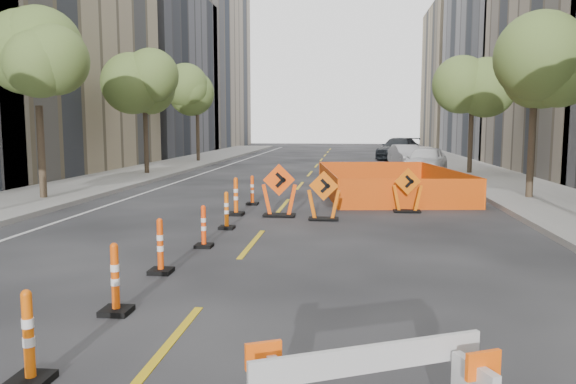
# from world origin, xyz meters

# --- Properties ---
(ground_plane) EXTENTS (140.00, 140.00, 0.00)m
(ground_plane) POSITION_xyz_m (0.00, 0.00, 0.00)
(ground_plane) COLOR black
(sidewalk_left) EXTENTS (4.00, 90.00, 0.15)m
(sidewalk_left) POSITION_xyz_m (-9.00, 12.00, 0.07)
(sidewalk_left) COLOR gray
(sidewalk_left) RESTS_ON ground
(sidewalk_right) EXTENTS (4.00, 90.00, 0.15)m
(sidewalk_right) POSITION_xyz_m (9.00, 12.00, 0.07)
(sidewalk_right) COLOR gray
(sidewalk_right) RESTS_ON ground
(bld_left_d) EXTENTS (12.00, 16.00, 14.00)m
(bld_left_d) POSITION_xyz_m (-17.00, 39.20, 7.00)
(bld_left_d) COLOR #4C4C51
(bld_left_d) RESTS_ON ground
(bld_left_e) EXTENTS (12.00, 20.00, 20.00)m
(bld_left_e) POSITION_xyz_m (-17.00, 55.60, 10.00)
(bld_left_e) COLOR gray
(bld_left_e) RESTS_ON ground
(bld_right_d) EXTENTS (12.00, 18.00, 20.00)m
(bld_right_d) POSITION_xyz_m (17.00, 40.20, 10.00)
(bld_right_d) COLOR gray
(bld_right_d) RESTS_ON ground
(bld_right_e) EXTENTS (12.00, 14.00, 16.00)m
(bld_right_e) POSITION_xyz_m (17.00, 58.60, 8.00)
(bld_right_e) COLOR tan
(bld_right_e) RESTS_ON ground
(tree_l_b) EXTENTS (2.80, 2.80, 5.95)m
(tree_l_b) POSITION_xyz_m (-8.40, 10.00, 4.53)
(tree_l_b) COLOR #382B1E
(tree_l_b) RESTS_ON ground
(tree_l_c) EXTENTS (2.80, 2.80, 5.95)m
(tree_l_c) POSITION_xyz_m (-8.40, 20.00, 4.53)
(tree_l_c) COLOR #382B1E
(tree_l_c) RESTS_ON ground
(tree_l_d) EXTENTS (2.80, 2.80, 5.95)m
(tree_l_d) POSITION_xyz_m (-8.40, 30.00, 4.53)
(tree_l_d) COLOR #382B1E
(tree_l_d) RESTS_ON ground
(tree_r_b) EXTENTS (2.80, 2.80, 5.95)m
(tree_r_b) POSITION_xyz_m (8.40, 12.00, 4.53)
(tree_r_b) COLOR #382B1E
(tree_r_b) RESTS_ON ground
(tree_r_c) EXTENTS (2.80, 2.80, 5.95)m
(tree_r_c) POSITION_xyz_m (8.40, 22.00, 4.53)
(tree_r_c) COLOR #382B1E
(tree_r_c) RESTS_ON ground
(channelizer_1) EXTENTS (0.40, 0.40, 1.01)m
(channelizer_1) POSITION_xyz_m (-1.09, -3.05, 0.50)
(channelizer_1) COLOR #D65509
(channelizer_1) RESTS_ON ground
(channelizer_2) EXTENTS (0.40, 0.40, 1.03)m
(channelizer_2) POSITION_xyz_m (-1.10, -0.87, 0.51)
(channelizer_2) COLOR #D94909
(channelizer_2) RESTS_ON ground
(channelizer_3) EXTENTS (0.40, 0.40, 1.01)m
(channelizer_3) POSITION_xyz_m (-1.20, 1.31, 0.50)
(channelizer_3) COLOR #DB4209
(channelizer_3) RESTS_ON ground
(channelizer_4) EXTENTS (0.37, 0.37, 0.93)m
(channelizer_4) POSITION_xyz_m (-0.98, 3.49, 0.47)
(channelizer_4) COLOR #FF400A
(channelizer_4) RESTS_ON ground
(channelizer_5) EXTENTS (0.38, 0.38, 0.97)m
(channelizer_5) POSITION_xyz_m (-0.96, 5.67, 0.48)
(channelizer_5) COLOR #EA6009
(channelizer_5) RESTS_ON ground
(channelizer_6) EXTENTS (0.44, 0.44, 1.12)m
(channelizer_6) POSITION_xyz_m (-1.16, 7.84, 0.56)
(channelizer_6) COLOR #F1560A
(channelizer_6) RESTS_ON ground
(channelizer_7) EXTENTS (0.39, 0.39, 0.98)m
(channelizer_7) POSITION_xyz_m (-1.06, 10.02, 0.49)
(channelizer_7) COLOR #F8490A
(channelizer_7) RESTS_ON ground
(chevron_sign_left) EXTENTS (1.15, 0.85, 1.54)m
(chevron_sign_left) POSITION_xyz_m (0.14, 7.75, 0.77)
(chevron_sign_left) COLOR #FF4C0A
(chevron_sign_left) RESTS_ON ground
(chevron_sign_center) EXTENTS (1.00, 0.70, 1.39)m
(chevron_sign_center) POSITION_xyz_m (1.45, 7.28, 0.69)
(chevron_sign_center) COLOR #DA5909
(chevron_sign_center) RESTS_ON ground
(chevron_sign_right) EXTENTS (1.00, 0.71, 1.36)m
(chevron_sign_right) POSITION_xyz_m (3.91, 8.96, 0.68)
(chevron_sign_right) COLOR #E25D09
(chevron_sign_right) RESTS_ON ground
(safety_fence) EXTENTS (5.58, 8.38, 0.98)m
(safety_fence) POSITION_xyz_m (3.60, 13.37, 0.49)
(safety_fence) COLOR orange
(safety_fence) RESTS_ON ground
(parked_car_near) EXTENTS (3.04, 4.86, 1.54)m
(parked_car_near) POSITION_xyz_m (6.10, 21.56, 0.77)
(parked_car_near) COLOR silver
(parked_car_near) RESTS_ON ground
(parked_car_mid) EXTENTS (2.14, 4.34, 1.37)m
(parked_car_mid) POSITION_xyz_m (5.70, 27.89, 0.68)
(parked_car_mid) COLOR gray
(parked_car_mid) RESTS_ON ground
(parked_car_far) EXTENTS (4.11, 6.11, 1.64)m
(parked_car_far) POSITION_xyz_m (5.83, 35.19, 0.82)
(parked_car_far) COLOR black
(parked_car_far) RESTS_ON ground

